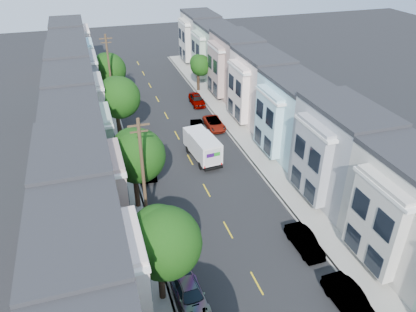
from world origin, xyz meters
TOP-DOWN VIEW (x-y plane):
  - ground at (0.00, 0.00)m, footprint 160.00×160.00m
  - road_slab at (0.00, 15.00)m, footprint 12.00×70.00m
  - curb_left at (-6.05, 15.00)m, footprint 0.30×70.00m
  - curb_right at (6.05, 15.00)m, footprint 0.30×70.00m
  - sidewalk_left at (-7.35, 15.00)m, footprint 2.60×70.00m
  - sidewalk_right at (7.35, 15.00)m, footprint 2.60×70.00m
  - centerline at (0.00, 15.00)m, footprint 0.12×70.00m
  - townhouse_row_left at (-11.15, 15.00)m, footprint 5.00×70.00m
  - townhouse_row_right at (11.15, 15.00)m, footprint 5.00×70.00m
  - tree_b at (-6.30, -5.28)m, footprint 4.70×4.70m
  - tree_c at (-6.30, 5.41)m, footprint 4.70×4.70m
  - tree_d at (-6.30, 18.56)m, footprint 4.70×4.70m
  - tree_e at (-6.30, 31.28)m, footprint 4.70×4.70m
  - tree_far_r at (6.89, 31.49)m, footprint 3.10×3.10m
  - utility_pole_near at (-6.30, 2.00)m, footprint 1.60×0.26m
  - utility_pole_far at (-6.30, 28.00)m, footprint 1.60×0.26m
  - fedex_truck at (1.35, 11.85)m, footprint 2.25×5.83m
  - lead_sedan at (2.56, 17.96)m, footprint 1.91×3.99m
  - parked_left_b at (-4.90, -6.07)m, footprint 2.07×4.39m
  - parked_left_c at (-4.90, 1.23)m, footprint 1.95×4.30m
  - parked_left_d at (-4.90, 10.73)m, footprint 1.90×4.69m
  - parked_right_a at (4.90, -9.80)m, footprint 1.74×4.54m
  - parked_right_b at (4.90, -3.80)m, footprint 1.49×4.07m
  - parked_right_c at (4.90, 18.59)m, footprint 2.08×4.41m
  - parked_right_d at (4.90, 26.40)m, footprint 1.88×4.55m

SIDE VIEW (x-z plane):
  - ground at x=0.00m, z-range 0.00..0.00m
  - centerline at x=0.00m, z-range -0.01..0.01m
  - townhouse_row_left at x=-11.15m, z-range -4.25..4.25m
  - townhouse_row_right at x=11.15m, z-range -4.25..4.25m
  - road_slab at x=0.00m, z-range 0.00..0.02m
  - curb_left at x=-6.05m, z-range 0.00..0.15m
  - curb_right at x=6.05m, z-range 0.00..0.15m
  - sidewalk_left at x=-7.35m, z-range 0.00..0.15m
  - sidewalk_right at x=7.35m, z-range 0.00..0.15m
  - parked_right_c at x=4.90m, z-range 0.00..1.22m
  - lead_sedan at x=2.56m, z-range 0.00..1.28m
  - parked_left_b at x=-4.90m, z-range 0.00..1.29m
  - parked_right_b at x=4.90m, z-range 0.00..1.35m
  - parked_left_c at x=-4.90m, z-range 0.00..1.36m
  - parked_right_d at x=4.90m, z-range 0.00..1.45m
  - parked_right_a at x=4.90m, z-range 0.00..1.50m
  - parked_left_d at x=-4.90m, z-range 0.00..1.53m
  - fedex_truck at x=1.35m, z-range 0.16..2.96m
  - tree_far_r at x=6.89m, z-range 1.13..6.59m
  - tree_e at x=-6.30m, z-range 1.08..7.97m
  - tree_b at x=-6.30m, z-range 1.22..8.40m
  - utility_pole_near at x=-6.30m, z-range 0.15..10.15m
  - utility_pole_far at x=-6.30m, z-range 0.15..10.15m
  - tree_c at x=-6.30m, z-range 1.40..8.96m
  - tree_d at x=-6.30m, z-range 1.48..9.19m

